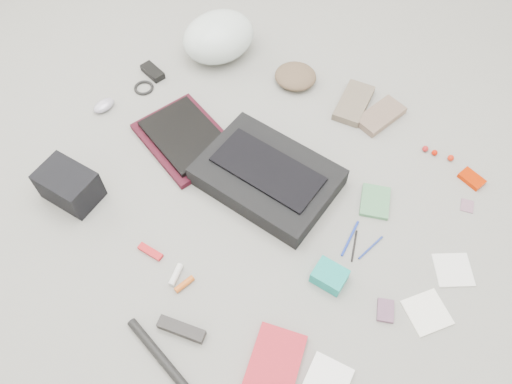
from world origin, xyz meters
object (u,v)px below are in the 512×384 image
Objects in this scene: camera_bag at (69,185)px; book_red at (274,365)px; laptop at (185,135)px; bike_helmet at (218,37)px; messenger_bag at (267,176)px; accordion_wallet at (330,276)px.

camera_bag is 0.90× the size of book_red.
bike_helmet is (-0.19, 0.48, 0.06)m from laptop.
book_red is (0.95, -1.01, -0.09)m from bike_helmet.
book_red is at bearing -16.63° from laptop.
camera_bag is (-0.56, -0.45, 0.02)m from messenger_bag.
messenger_bag is 0.67m from book_red.
camera_bag is (0.01, -0.91, -0.03)m from bike_helmet.
camera_bag is 0.97m from accordion_wallet.
book_red is 2.10× the size of accordion_wallet.
laptop is 0.79m from accordion_wallet.
messenger_bag is at bearing 109.44° from book_red.
messenger_bag reaches higher than accordion_wallet.
accordion_wallet is at bearing 74.52° from book_red.
laptop is 1.61× the size of camera_bag.
camera_bag is at bearing -167.14° from accordion_wallet.
bike_helmet is at bearing 142.20° from messenger_bag.
book_red is 0.34m from accordion_wallet.
bike_helmet is 1.63× the size of camera_bag.
book_red is at bearing -8.80° from camera_bag.
accordion_wallet is (0.95, -0.67, -0.07)m from bike_helmet.
messenger_bag is at bearing 35.88° from camera_bag.
bike_helmet is (-0.56, 0.46, 0.06)m from messenger_bag.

